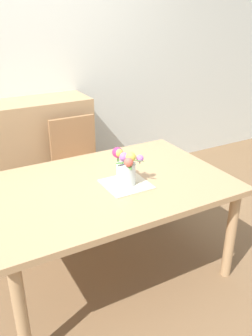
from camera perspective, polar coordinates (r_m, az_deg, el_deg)
The scene contains 7 objects.
ground_plane at distance 2.74m, azimuth -2.73°, elevation -16.01°, with size 12.00×12.00×0.00m, color brown.
back_wall at distance 3.61m, azimuth -15.18°, elevation 17.72°, with size 7.00×0.10×2.80m, color silver.
dining_table at distance 2.37m, azimuth -3.03°, elevation -4.16°, with size 1.60×1.06×0.72m.
chair_far at distance 3.20m, azimuth -7.65°, elevation 1.10°, with size 0.42×0.42×0.90m.
dresser at distance 3.51m, azimuth -16.87°, elevation 2.05°, with size 1.40×0.47×1.00m.
placemat at distance 2.31m, azimuth -0.00°, elevation -2.62°, with size 0.28×0.28×0.01m, color beige.
flower_vase at distance 2.26m, azimuth -0.06°, elevation 0.11°, with size 0.20×0.20×0.24m.
Camera 1 is at (-0.90, -1.88, 1.78)m, focal length 37.84 mm.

